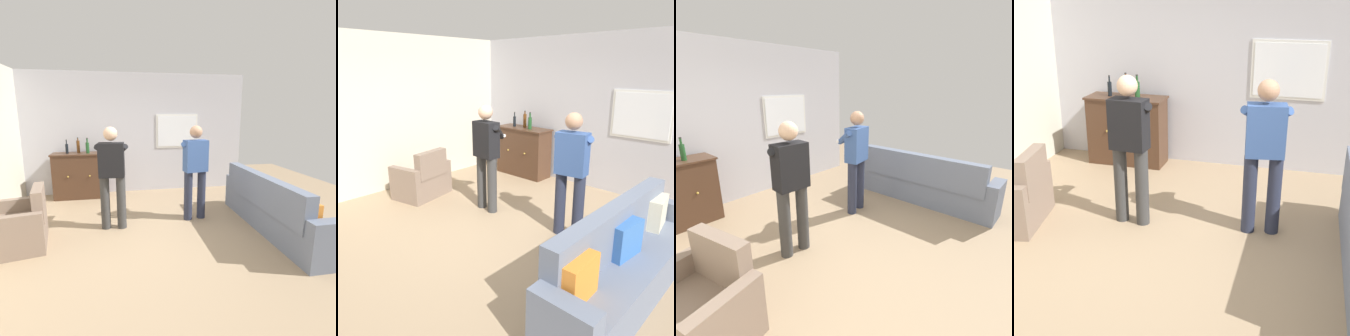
% 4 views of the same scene
% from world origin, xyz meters
% --- Properties ---
extents(ground, '(10.40, 10.40, 0.00)m').
position_xyz_m(ground, '(0.00, 0.00, 0.00)').
color(ground, '#9E8466').
extents(wall_back_with_window, '(5.20, 0.15, 2.80)m').
position_xyz_m(wall_back_with_window, '(0.02, 2.66, 1.40)').
color(wall_back_with_window, silver).
rests_on(wall_back_with_window, ground).
extents(couch, '(0.57, 2.57, 0.92)m').
position_xyz_m(couch, '(1.95, -0.01, 0.35)').
color(couch, slate).
rests_on(couch, ground).
extents(armchair, '(0.81, 0.99, 0.85)m').
position_xyz_m(armchair, '(-1.83, 0.13, 0.29)').
color(armchair, '#7F6B5B').
rests_on(armchair, ground).
extents(sideboard_cabinet, '(1.17, 0.49, 1.02)m').
position_xyz_m(sideboard_cabinet, '(-1.33, 2.30, 0.51)').
color(sideboard_cabinet, '#472D1E').
rests_on(sideboard_cabinet, ground).
extents(bottle_wine_green, '(0.07, 0.07, 0.34)m').
position_xyz_m(bottle_wine_green, '(-1.34, 2.35, 1.16)').
color(bottle_wine_green, '#593314').
rests_on(bottle_wine_green, sideboard_cabinet).
extents(bottle_liquor_amber, '(0.07, 0.07, 0.34)m').
position_xyz_m(bottle_liquor_amber, '(-1.14, 2.26, 1.15)').
color(bottle_liquor_amber, '#1E4C23').
rests_on(bottle_liquor_amber, sideboard_cabinet).
extents(bottle_spirits_clear, '(0.06, 0.06, 0.31)m').
position_xyz_m(bottle_spirits_clear, '(-1.58, 2.29, 1.13)').
color(bottle_spirits_clear, black).
rests_on(bottle_spirits_clear, sideboard_cabinet).
extents(person_standing_left, '(0.56, 0.49, 1.68)m').
position_xyz_m(person_standing_left, '(-0.57, 0.51, 0.94)').
color(person_standing_left, '#383838').
rests_on(person_standing_left, ground).
extents(person_standing_right, '(0.55, 0.50, 1.68)m').
position_xyz_m(person_standing_right, '(0.86, 0.66, 0.94)').
color(person_standing_right, '#282D42').
rests_on(person_standing_right, ground).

